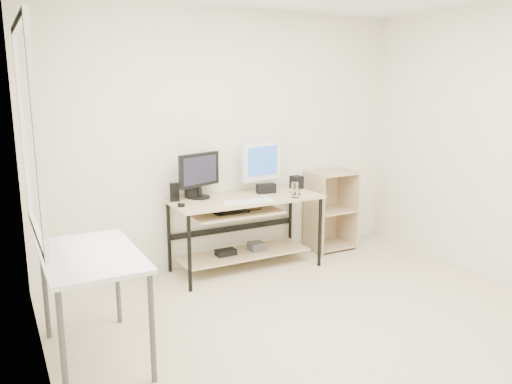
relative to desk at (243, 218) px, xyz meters
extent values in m
cube|color=beige|center=(0.03, -1.66, -0.54)|extent=(4.00, 4.00, 0.01)
cube|color=#EDE6CE|center=(0.03, 0.34, 0.76)|extent=(4.00, 0.01, 2.60)
cube|color=#EDE6CE|center=(-1.97, -1.66, 0.76)|extent=(0.01, 4.00, 2.60)
cube|color=white|center=(-1.96, -1.06, 1.01)|extent=(0.01, 1.00, 1.20)
cube|color=tan|center=(0.03, -0.01, 0.20)|extent=(1.50, 0.65, 0.03)
cube|color=tan|center=(-0.12, -0.06, 0.08)|extent=(0.90, 0.49, 0.02)
cube|color=tan|center=(0.03, 0.04, -0.39)|extent=(1.35, 0.46, 0.02)
cube|color=black|center=(-0.17, -0.06, 0.10)|extent=(0.33, 0.22, 0.01)
cylinder|color=black|center=(0.08, -0.11, 0.10)|extent=(0.14, 0.01, 0.01)
cube|color=#414144|center=(0.18, 0.04, -0.34)|extent=(0.15, 0.15, 0.08)
cube|color=black|center=(-0.17, 0.04, -0.35)|extent=(0.20, 0.12, 0.06)
cylinder|color=black|center=(-0.68, -0.29, -0.18)|extent=(0.04, 0.04, 0.72)
cylinder|color=black|center=(-0.68, 0.28, -0.18)|extent=(0.04, 0.04, 0.72)
cylinder|color=black|center=(0.74, -0.29, -0.18)|extent=(0.04, 0.04, 0.72)
cylinder|color=black|center=(0.74, 0.28, -0.18)|extent=(0.04, 0.04, 0.72)
cube|color=silver|center=(-1.65, -1.06, 0.20)|extent=(0.60, 1.00, 0.03)
cylinder|color=#414144|center=(-1.91, -1.52, -0.18)|extent=(0.04, 0.04, 0.72)
cylinder|color=#414144|center=(-1.91, -0.60, -0.18)|extent=(0.04, 0.04, 0.72)
cylinder|color=#414144|center=(-1.39, -1.52, -0.18)|extent=(0.04, 0.04, 0.72)
cylinder|color=#414144|center=(-1.39, -0.60, -0.18)|extent=(0.04, 0.04, 0.72)
cube|color=tan|center=(0.94, 0.12, -0.09)|extent=(0.02, 0.40, 0.90)
cube|color=tan|center=(1.42, 0.12, -0.09)|extent=(0.02, 0.40, 0.90)
cube|color=tan|center=(1.18, 0.31, -0.09)|extent=(0.50, 0.02, 0.90)
cube|color=tan|center=(1.18, 0.12, -0.50)|extent=(0.46, 0.38, 0.02)
cube|color=tan|center=(1.18, 0.12, -0.09)|extent=(0.46, 0.38, 0.02)
cube|color=tan|center=(1.18, 0.12, 0.34)|extent=(0.46, 0.38, 0.02)
cylinder|color=black|center=(-0.39, 0.16, 0.22)|extent=(0.20, 0.20, 0.02)
cylinder|color=black|center=(-0.39, 0.16, 0.28)|extent=(0.04, 0.04, 0.10)
cube|color=black|center=(-0.39, 0.16, 0.50)|extent=(0.47, 0.23, 0.32)
cube|color=black|center=(-0.39, 0.13, 0.50)|extent=(0.39, 0.16, 0.26)
cube|color=silver|center=(0.31, 0.18, 0.22)|extent=(0.18, 0.16, 0.01)
cylinder|color=silver|center=(0.31, 0.18, 0.28)|extent=(0.04, 0.04, 0.10)
cube|color=silver|center=(0.31, 0.18, 0.53)|extent=(0.49, 0.15, 0.42)
cube|color=blue|center=(0.31, 0.15, 0.53)|extent=(0.41, 0.09, 0.33)
cube|color=silver|center=(-0.06, -0.23, 0.22)|extent=(0.51, 0.22, 0.02)
ellipsoid|color=#B2B2B7|center=(0.16, -0.18, 0.23)|extent=(0.07, 0.11, 0.04)
cube|color=black|center=(0.30, 0.06, 0.26)|extent=(0.21, 0.12, 0.10)
cube|color=black|center=(-0.46, 0.20, 0.26)|extent=(0.11, 0.11, 0.09)
cube|color=black|center=(-0.46, 0.20, 0.37)|extent=(0.12, 0.12, 0.14)
cube|color=black|center=(0.71, 0.12, 0.28)|extent=(0.13, 0.13, 0.14)
cube|color=black|center=(-0.66, 0.14, 0.30)|extent=(0.10, 0.08, 0.18)
cylinder|color=black|center=(-0.68, -0.10, 0.23)|extent=(0.09, 0.09, 0.03)
cube|color=black|center=(0.54, -0.11, 0.22)|extent=(0.09, 0.14, 0.01)
cylinder|color=#A37C49|center=(0.44, -0.27, 0.21)|extent=(0.12, 0.12, 0.01)
cylinder|color=white|center=(0.44, -0.27, 0.29)|extent=(0.09, 0.09, 0.15)
camera|label=1|loc=(-2.17, -4.32, 1.27)|focal=35.00mm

